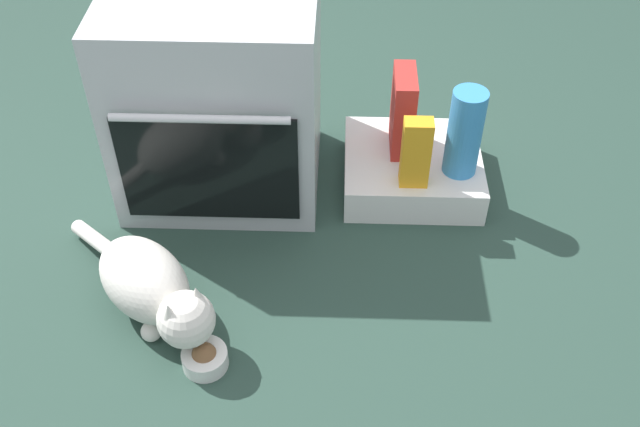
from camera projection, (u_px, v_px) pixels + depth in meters
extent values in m
plane|color=#284238|center=(229.00, 278.00, 2.23)|extent=(8.00, 8.00, 0.00)
cube|color=#B7BABF|center=(218.00, 94.00, 2.34)|extent=(0.63, 0.53, 0.69)
cube|color=black|center=(209.00, 170.00, 2.20)|extent=(0.54, 0.01, 0.38)
cylinder|color=silver|center=(200.00, 119.00, 2.04)|extent=(0.51, 0.02, 0.02)
cube|color=white|center=(412.00, 169.00, 2.51)|extent=(0.46, 0.42, 0.12)
cylinder|color=white|center=(205.00, 359.00, 1.99)|extent=(0.12, 0.12, 0.05)
sphere|color=brown|center=(204.00, 355.00, 1.97)|extent=(0.07, 0.07, 0.07)
ellipsoid|color=silver|center=(144.00, 280.00, 2.07)|extent=(0.38, 0.38, 0.21)
sphere|color=silver|center=(186.00, 319.00, 1.95)|extent=(0.16, 0.16, 0.16)
cone|color=silver|center=(197.00, 296.00, 1.93)|extent=(0.05, 0.05, 0.07)
cone|color=silver|center=(169.00, 314.00, 1.89)|extent=(0.05, 0.05, 0.07)
cylinder|color=silver|center=(98.00, 241.00, 2.25)|extent=(0.23, 0.23, 0.11)
sphere|color=silver|center=(185.00, 310.00, 2.11)|extent=(0.06, 0.06, 0.06)
sphere|color=silver|center=(151.00, 331.00, 2.05)|extent=(0.06, 0.06, 0.06)
cube|color=#B72D28|center=(403.00, 111.00, 2.41)|extent=(0.07, 0.18, 0.28)
cylinder|color=#388CD1|center=(465.00, 133.00, 2.31)|extent=(0.11, 0.11, 0.30)
cube|color=orange|center=(416.00, 153.00, 2.29)|extent=(0.09, 0.06, 0.24)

